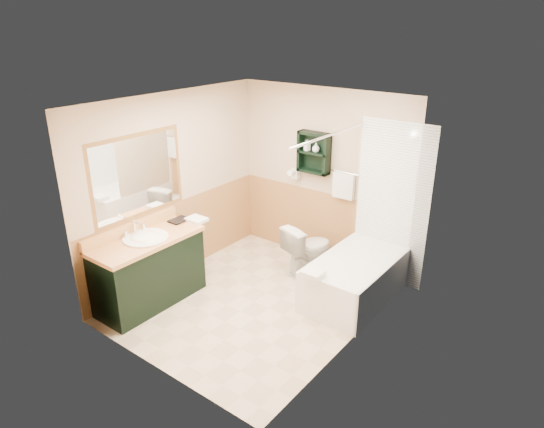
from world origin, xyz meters
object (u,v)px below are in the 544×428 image
at_px(vanity_book, 173,210).
at_px(soap_bottle_b, 316,148).
at_px(hair_dryer, 296,173).
at_px(toilet, 308,249).
at_px(bathtub, 357,277).
at_px(vanity, 149,271).
at_px(wall_shelf, 314,153).
at_px(soap_bottle_a, 307,148).

relative_size(vanity_book, soap_bottle_b, 1.97).
xyz_separation_m(hair_dryer, toilet, (0.50, -0.40, -0.86)).
distance_m(bathtub, vanity_book, 2.43).
bearing_deg(bathtub, soap_bottle_b, 151.77).
xyz_separation_m(bathtub, vanity_book, (-2.08, -1.02, 0.70)).
bearing_deg(soap_bottle_b, vanity, -113.46).
xyz_separation_m(bathtub, toilet, (-0.83, 0.16, 0.07)).
xyz_separation_m(toilet, soap_bottle_b, (-0.16, 0.37, 1.27)).
bearing_deg(wall_shelf, bathtub, -27.67).
distance_m(wall_shelf, bathtub, 1.73).
relative_size(bathtub, toilet, 2.15).
bearing_deg(wall_shelf, soap_bottle_a, -177.25).
xyz_separation_m(toilet, vanity_book, (-1.26, -1.19, 0.63)).
relative_size(wall_shelf, bathtub, 0.37).
height_order(wall_shelf, soap_bottle_a, wall_shelf).
relative_size(bathtub, soap_bottle_b, 12.07).
relative_size(hair_dryer, toilet, 0.34).
bearing_deg(soap_bottle_b, toilet, -66.17).
distance_m(vanity_book, soap_bottle_a, 1.93).
bearing_deg(soap_bottle_b, bathtub, -28.23).
bearing_deg(toilet, vanity, 75.16).
xyz_separation_m(vanity, vanity_book, (-0.17, 0.58, 0.55)).
relative_size(vanity_book, soap_bottle_a, 1.73).
relative_size(toilet, soap_bottle_a, 4.93).
bearing_deg(bathtub, soap_bottle_a, 154.75).
bearing_deg(vanity, toilet, 58.37).
bearing_deg(wall_shelf, vanity, -112.65).
bearing_deg(soap_bottle_a, toilet, -50.82).
bearing_deg(soap_bottle_a, bathtub, -25.25).
bearing_deg(soap_bottle_b, vanity_book, -125.10).
xyz_separation_m(bathtub, soap_bottle_b, (-0.99, 0.53, 1.35)).
distance_m(hair_dryer, soap_bottle_a, 0.44).
bearing_deg(toilet, vanity_book, 60.19).
height_order(bathtub, toilet, toilet).
xyz_separation_m(wall_shelf, vanity_book, (-1.06, -1.56, -0.58)).
bearing_deg(vanity_book, bathtub, 26.63).
distance_m(hair_dryer, toilet, 1.07).
distance_m(vanity, vanity_book, 0.82).
bearing_deg(soap_bottle_a, vanity_book, -121.57).
bearing_deg(vanity_book, hair_dryer, 64.88).
height_order(toilet, soap_bottle_b, soap_bottle_b).
height_order(wall_shelf, soap_bottle_b, wall_shelf).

